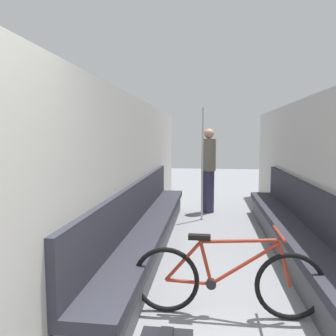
# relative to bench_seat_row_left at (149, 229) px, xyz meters

# --- Properties ---
(wall_left) EXTENTS (0.10, 9.63, 2.18)m
(wall_left) POSITION_rel_bench_seat_row_left_xyz_m (-0.25, -0.18, 0.78)
(wall_left) COLOR beige
(wall_left) RESTS_ON ground
(wall_right) EXTENTS (0.10, 9.63, 2.18)m
(wall_right) POSITION_rel_bench_seat_row_left_xyz_m (2.25, -0.18, 0.78)
(wall_right) COLOR beige
(wall_right) RESTS_ON ground
(bench_seat_row_left) EXTENTS (0.47, 5.11, 0.98)m
(bench_seat_row_left) POSITION_rel_bench_seat_row_left_xyz_m (0.00, 0.00, 0.00)
(bench_seat_row_left) COLOR #4C4C51
(bench_seat_row_left) RESTS_ON ground
(bench_seat_row_right) EXTENTS (0.47, 5.11, 0.98)m
(bench_seat_row_right) POSITION_rel_bench_seat_row_left_xyz_m (2.00, 0.00, 0.00)
(bench_seat_row_right) COLOR #4C4C51
(bench_seat_row_right) RESTS_ON ground
(bicycle) EXTENTS (1.72, 0.46, 0.80)m
(bicycle) POSITION_rel_bench_seat_row_left_xyz_m (1.01, -1.60, 0.03)
(bicycle) COLOR black
(bicycle) RESTS_ON ground
(grab_pole_near) EXTENTS (0.08, 0.08, 2.16)m
(grab_pole_near) POSITION_rel_bench_seat_row_left_xyz_m (0.72, 1.80, 0.74)
(grab_pole_near) COLOR gray
(grab_pole_near) RESTS_ON ground
(passenger_standing) EXTENTS (0.30, 0.30, 1.77)m
(passenger_standing) POSITION_rel_bench_seat_row_left_xyz_m (0.84, 2.44, 0.61)
(passenger_standing) COLOR #332D4C
(passenger_standing) RESTS_ON ground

